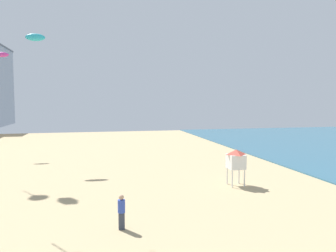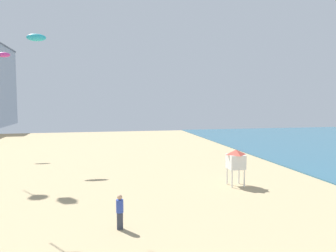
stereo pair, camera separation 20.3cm
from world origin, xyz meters
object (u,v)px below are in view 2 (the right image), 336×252
Objects in this scene: kite_cyan_parafoil at (36,38)px; kite_magenta_parafoil at (3,55)px; kite_flyer at (120,210)px; lifeguard_stand at (236,160)px.

kite_cyan_parafoil is 1.24× the size of kite_magenta_parafoil.
kite_cyan_parafoil is at bearing -110.55° from kite_flyer.
kite_cyan_parafoil is 8.58m from kite_magenta_parafoil.
kite_magenta_parafoil is at bearing 122.85° from kite_cyan_parafoil.
kite_cyan_parafoil reaches higher than kite_magenta_parafoil.
kite_magenta_parafoil is at bearing 146.62° from lifeguard_stand.
lifeguard_stand is 28.56m from kite_magenta_parafoil.
kite_flyer is at bearing -70.55° from kite_cyan_parafoil.
kite_cyan_parafoil reaches higher than lifeguard_stand.
kite_magenta_parafoil reaches higher than kite_flyer.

